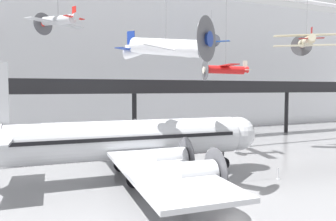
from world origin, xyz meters
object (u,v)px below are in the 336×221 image
at_px(suspended_plane_white_twin, 166,47).
at_px(suspended_plane_blue_trainer, 211,40).
at_px(suspended_plane_silver_racer, 58,20).
at_px(suspended_plane_cream_biplane, 306,41).
at_px(airliner_silver_main, 122,140).
at_px(stanchion_barrier, 278,176).
at_px(suspended_plane_red_highwing, 225,69).

relative_size(suspended_plane_white_twin, suspended_plane_blue_trainer, 1.88).
bearing_deg(suspended_plane_white_twin, suspended_plane_silver_racer, 169.48).
bearing_deg(suspended_plane_cream_biplane, suspended_plane_blue_trainer, 49.03).
distance_m(airliner_silver_main, stanchion_barrier, 14.66).
relative_size(suspended_plane_white_twin, suspended_plane_cream_biplane, 1.28).
bearing_deg(airliner_silver_main, suspended_plane_cream_biplane, 11.69).
distance_m(suspended_plane_red_highwing, suspended_plane_blue_trainer, 17.68).
bearing_deg(stanchion_barrier, suspended_plane_silver_racer, 137.20).
relative_size(suspended_plane_white_twin, suspended_plane_red_highwing, 0.92).
relative_size(suspended_plane_white_twin, suspended_plane_silver_racer, 1.56).
height_order(suspended_plane_white_twin, suspended_plane_blue_trainer, suspended_plane_blue_trainer).
height_order(suspended_plane_white_twin, suspended_plane_cream_biplane, suspended_plane_cream_biplane).
bearing_deg(airliner_silver_main, suspended_plane_white_twin, -56.39).
distance_m(suspended_plane_white_twin, suspended_plane_silver_racer, 16.58).
distance_m(suspended_plane_cream_biplane, suspended_plane_silver_racer, 30.88).
bearing_deg(suspended_plane_blue_trainer, suspended_plane_red_highwing, -160.36).
relative_size(suspended_plane_blue_trainer, suspended_plane_cream_biplane, 0.68).
relative_size(suspended_plane_blue_trainer, suspended_plane_silver_racer, 0.83).
bearing_deg(suspended_plane_silver_racer, suspended_plane_cream_biplane, -136.11).
bearing_deg(suspended_plane_blue_trainer, suspended_plane_silver_racer, 156.10).
height_order(airliner_silver_main, suspended_plane_silver_racer, suspended_plane_silver_racer).
bearing_deg(suspended_plane_silver_racer, airliner_silver_main, 169.46).
bearing_deg(suspended_plane_white_twin, suspended_plane_red_highwing, 92.74).
relative_size(suspended_plane_white_twin, stanchion_barrier, 10.26).
bearing_deg(suspended_plane_silver_racer, stanchion_barrier, -166.00).
distance_m(suspended_plane_cream_biplane, stanchion_barrier, 21.09).
xyz_separation_m(suspended_plane_blue_trainer, suspended_plane_cream_biplane, (4.04, -16.87, -2.13)).
xyz_separation_m(airliner_silver_main, suspended_plane_blue_trainer, (21.76, 20.21, 12.97)).
distance_m(airliner_silver_main, suspended_plane_white_twin, 9.41).
bearing_deg(suspended_plane_red_highwing, suspended_plane_white_twin, 50.39).
distance_m(airliner_silver_main, suspended_plane_cream_biplane, 28.18).
height_order(suspended_plane_blue_trainer, stanchion_barrier, suspended_plane_blue_trainer).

